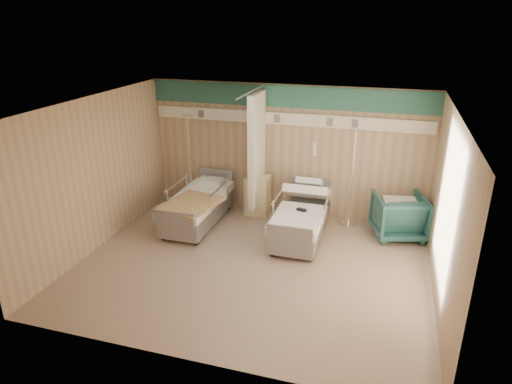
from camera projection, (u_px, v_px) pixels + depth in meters
The scene contains 13 objects.
ground at pixel (252, 265), 8.04m from camera, with size 6.00×5.00×0.00m, color gray.
room_walls at pixel (255, 160), 7.59m from camera, with size 6.04×5.04×2.82m.
bed_right at pixel (301, 223), 8.92m from camera, with size 1.00×2.16×0.63m, color white, non-canonical shape.
bed_left at pixel (197, 210), 9.51m from camera, with size 1.00×2.16×0.63m, color white, non-canonical shape.
bedside_cabinet at pixel (258, 195), 9.99m from camera, with size 0.50×0.48×0.85m, color beige.
visitor_armchair at pixel (399, 216), 8.93m from camera, with size 0.94×0.96×0.88m, color #215352.
waffle_blanket at pixel (402, 194), 8.73m from camera, with size 0.63×0.56×0.07m, color silver.
iv_stand_right at pixel (350, 206), 9.44m from camera, with size 0.37×0.37×2.05m.
iv_stand_left at pixel (191, 189), 10.29m from camera, with size 0.38×0.38×2.14m.
call_remote at pixel (301, 210), 8.68m from camera, with size 0.19×0.08×0.04m, color black.
tan_blanket at pixel (191, 204), 8.95m from camera, with size 0.94×1.18×0.04m, color tan.
toiletry_bag at pixel (256, 176), 9.74m from camera, with size 0.20×0.13×0.11m, color black.
white_cup at pixel (252, 173), 9.88m from camera, with size 0.08×0.08×0.12m, color white.
Camera 1 is at (2.06, -6.70, 4.13)m, focal length 32.00 mm.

